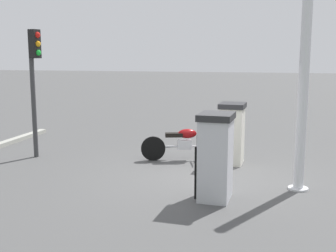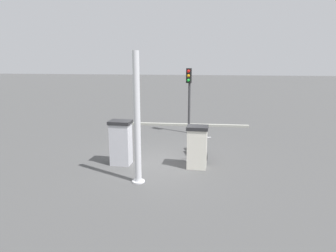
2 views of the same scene
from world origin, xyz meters
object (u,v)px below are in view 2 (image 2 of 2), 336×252
Objects in this scene: fuel_pump_near at (197,147)px; canopy_support_pole at (137,122)px; roadside_traffic_light at (189,89)px; fuel_pump_far at (121,142)px; motorcycle_near_pump at (199,146)px.

canopy_support_pole is (-1.54, 1.75, 1.16)m from fuel_pump_near.
fuel_pump_far is at bearing 157.18° from roadside_traffic_light.
fuel_pump_near is 0.46× the size of roadside_traffic_light.
canopy_support_pole reaches higher than fuel_pump_far.
motorcycle_near_pump is at bearing -32.85° from canopy_support_pole.
fuel_pump_far is 0.79× the size of motorcycle_near_pump.
motorcycle_near_pump is at bearing -1.08° from fuel_pump_near.
fuel_pump_far is at bearing 32.79° from canopy_support_pole.
canopy_support_pole is at bearing -147.21° from fuel_pump_far.
canopy_support_pole reaches higher than motorcycle_near_pump.
fuel_pump_far is at bearing 90.00° from fuel_pump_near.
roadside_traffic_light is at bearing -9.69° from canopy_support_pole.
canopy_support_pole is at bearing 147.15° from motorcycle_near_pump.
fuel_pump_far is 5.62m from roadside_traffic_light.
fuel_pump_near reaches higher than motorcycle_near_pump.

